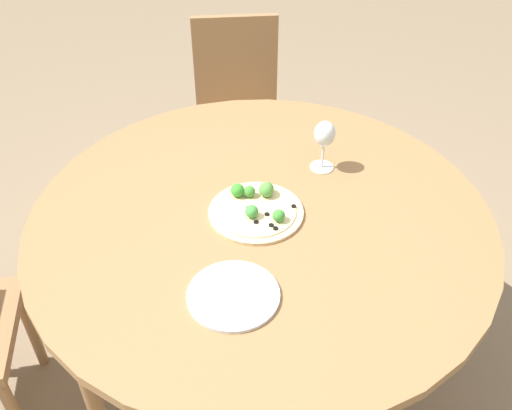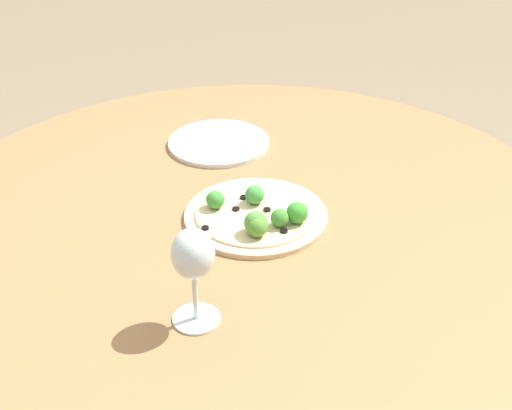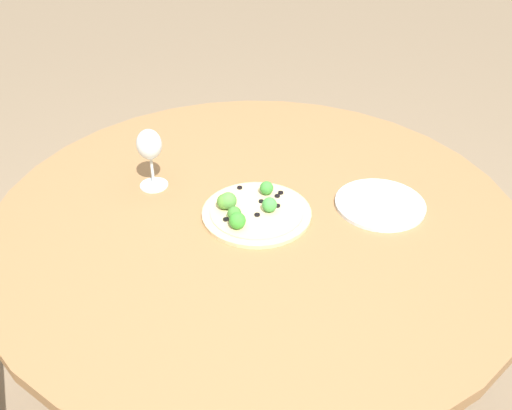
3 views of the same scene
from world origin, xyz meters
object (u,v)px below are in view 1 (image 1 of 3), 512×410
chair (238,113)px  plate_near (233,295)px  wine_glass (325,136)px  pizza (257,207)px

chair → plate_near: chair is taller
wine_glass → plate_near: 0.61m
pizza → chair: bearing=-71.3°
pizza → plate_near: (-0.02, 0.33, -0.01)m
chair → wine_glass: wine_glass is taller
chair → pizza: (-0.33, 0.98, 0.30)m
pizza → wine_glass: 0.31m
wine_glass → chair: bearing=-56.5°
chair → wine_glass: size_ratio=5.29×
chair → pizza: size_ratio=3.24×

